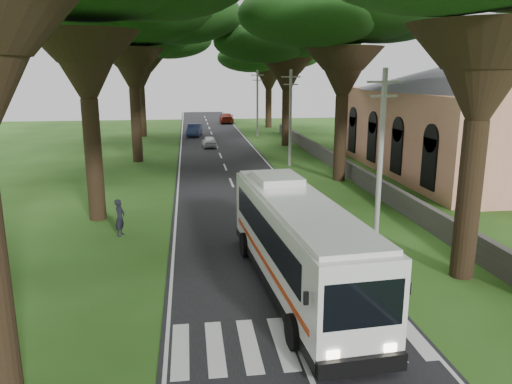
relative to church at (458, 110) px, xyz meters
The scene contains 18 objects.
ground 28.42m from the church, 129.66° to the right, with size 140.00×140.00×0.00m, color #294E16.
road 18.84m from the church, 169.06° to the left, with size 8.00×120.00×0.04m, color black.
crosswalk 29.96m from the church, 127.19° to the right, with size 8.00×3.00×0.01m, color silver.
property_wall 10.16m from the church, 164.52° to the left, with size 0.35×50.00×1.20m, color #383533.
church is the anchor object (origin of this frame).
pole_near 19.88m from the church, 128.50° to the right, with size 1.60×0.24×8.00m.
pole_mid 13.16m from the church, 160.19° to the left, with size 1.60×0.24×8.00m.
pole_far 27.41m from the church, 116.82° to the left, with size 1.60×0.24×8.00m.
tree_l_midb 27.97m from the church, 161.57° to the left, with size 16.08×16.08×16.64m.
tree_l_far 38.03m from the church, 134.90° to the left, with size 14.67×14.67×15.32m.
tree_r_mida 12.49m from the church, behind, with size 13.88×13.88×15.52m.
tree_r_midb 20.61m from the church, 122.20° to the left, with size 14.13×14.13×14.87m.
tree_r_far 36.17m from the church, 105.20° to the left, with size 13.27×13.27×13.63m.
coach_bus 26.34m from the church, 130.72° to the right, with size 3.39×11.83×3.44m.
distant_car_a 25.05m from the church, 139.14° to the left, with size 1.41×3.51×1.19m, color silver.
distant_car_b 32.97m from the church, 127.90° to the left, with size 1.54×4.41×1.45m, color navy.
distant_car_c 44.14m from the church, 109.77° to the left, with size 2.10×5.16×1.50m, color maroon.
pedestrian 27.65m from the church, 152.52° to the right, with size 0.67×0.44×1.83m, color black.
Camera 1 is at (-2.98, -15.06, 7.84)m, focal length 35.00 mm.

